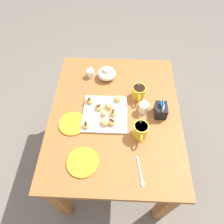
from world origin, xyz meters
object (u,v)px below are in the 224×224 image
(beignet_0, at_px, (118,98))
(beignet_8, at_px, (113,113))
(sugar_caddy, at_px, (161,110))
(beignet_5, at_px, (99,107))
(beignet_7, at_px, (104,113))
(coffee_mug_mustard_right, at_px, (140,130))
(saucer_orange_right, at_px, (83,162))
(beignet_2, at_px, (86,125))
(coffee_mug_mustard_left, at_px, (139,92))
(saucer_orange_left, at_px, (73,123))
(chocolate_sauce_pitcher, at_px, (90,73))
(beignet_1, at_px, (109,106))
(ice_cream_bowl, at_px, (107,73))
(dining_table, at_px, (115,124))
(cream_pitcher_white, at_px, (144,107))
(beignet_3, at_px, (112,122))
(pastry_plate_square, at_px, (105,114))
(beignet_4, at_px, (104,122))
(beignet_6, at_px, (90,101))

(beignet_0, bearing_deg, beignet_8, -12.38)
(sugar_caddy, xyz_separation_m, beignet_5, (-0.01, -0.38, -0.01))
(beignet_7, bearing_deg, coffee_mug_mustard_right, 60.58)
(sugar_caddy, height_order, saucer_orange_right, sugar_caddy)
(beignet_2, bearing_deg, coffee_mug_mustard_left, 128.91)
(sugar_caddy, height_order, beignet_2, sugar_caddy)
(saucer_orange_left, relative_size, beignet_2, 3.35)
(chocolate_sauce_pitcher, bearing_deg, beignet_2, 2.36)
(beignet_1, relative_size, beignet_2, 1.09)
(beignet_2, relative_size, beignet_8, 1.03)
(beignet_1, relative_size, beignet_8, 1.12)
(coffee_mug_mustard_left, xyz_separation_m, saucer_orange_left, (0.23, -0.41, -0.04))
(beignet_2, bearing_deg, ice_cream_bowl, 166.90)
(ice_cream_bowl, bearing_deg, beignet_0, 20.86)
(saucer_orange_right, height_order, beignet_8, beignet_8)
(ice_cream_bowl, distance_m, beignet_2, 0.44)
(saucer_orange_left, bearing_deg, beignet_1, 118.89)
(dining_table, height_order, coffee_mug_mustard_right, coffee_mug_mustard_right)
(cream_pitcher_white, bearing_deg, beignet_3, -59.78)
(pastry_plate_square, height_order, ice_cream_bowl, ice_cream_bowl)
(coffee_mug_mustard_left, bearing_deg, beignet_2, -51.09)
(pastry_plate_square, height_order, beignet_4, beignet_4)
(pastry_plate_square, relative_size, beignet_3, 5.52)
(beignet_6, distance_m, beignet_7, 0.14)
(ice_cream_bowl, height_order, beignet_2, ice_cream_bowl)
(dining_table, distance_m, beignet_7, 0.18)
(pastry_plate_square, relative_size, beignet_2, 5.45)
(beignet_4, bearing_deg, beignet_7, -174.75)
(beignet_8, bearing_deg, beignet_4, -36.72)
(coffee_mug_mustard_right, distance_m, beignet_0, 0.28)
(beignet_0, height_order, beignet_8, beignet_0)
(cream_pitcher_white, height_order, sugar_caddy, sugar_caddy)
(beignet_7, bearing_deg, saucer_orange_right, -17.42)
(beignet_4, bearing_deg, cream_pitcher_white, 115.97)
(beignet_7, bearing_deg, chocolate_sauce_pitcher, -161.27)
(cream_pitcher_white, distance_m, beignet_1, 0.22)
(chocolate_sauce_pitcher, bearing_deg, beignet_8, 27.11)
(beignet_3, bearing_deg, ice_cream_bowl, -172.50)
(sugar_caddy, bearing_deg, coffee_mug_mustard_right, -40.37)
(beignet_3, bearing_deg, coffee_mug_mustard_right, 69.73)
(pastry_plate_square, distance_m, beignet_6, 0.13)
(sugar_caddy, relative_size, ice_cream_bowl, 0.83)
(ice_cream_bowl, height_order, chocolate_sauce_pitcher, ice_cream_bowl)
(beignet_3, bearing_deg, beignet_5, -141.00)
(saucer_orange_right, relative_size, beignet_1, 3.22)
(beignet_2, bearing_deg, beignet_4, 102.00)
(pastry_plate_square, height_order, beignet_5, beignet_5)
(beignet_0, bearing_deg, coffee_mug_mustard_left, 110.41)
(sugar_caddy, xyz_separation_m, ice_cream_bowl, (-0.31, -0.35, -0.00))
(pastry_plate_square, relative_size, cream_pitcher_white, 2.63)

